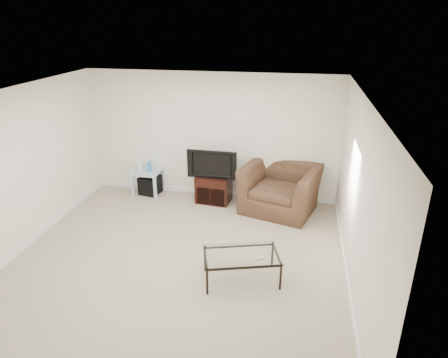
% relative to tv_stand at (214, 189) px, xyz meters
% --- Properties ---
extents(floor, '(5.00, 5.00, 0.00)m').
position_rel_tv_stand_xyz_m(floor, '(-0.11, -2.16, -0.27)').
color(floor, tan).
rests_on(floor, ground).
extents(ceiling, '(5.00, 5.00, 0.00)m').
position_rel_tv_stand_xyz_m(ceiling, '(-0.11, -2.16, 2.23)').
color(ceiling, white).
rests_on(ceiling, ground).
extents(wall_back, '(5.00, 0.02, 2.50)m').
position_rel_tv_stand_xyz_m(wall_back, '(-0.11, 0.34, 0.98)').
color(wall_back, silver).
rests_on(wall_back, ground).
extents(wall_left, '(0.02, 5.00, 2.50)m').
position_rel_tv_stand_xyz_m(wall_left, '(-2.61, -2.16, 0.98)').
color(wall_left, silver).
rests_on(wall_left, ground).
extents(wall_right, '(0.02, 5.00, 2.50)m').
position_rel_tv_stand_xyz_m(wall_right, '(2.39, -2.16, 0.98)').
color(wall_right, silver).
rests_on(wall_right, ground).
extents(plate_back, '(0.12, 0.02, 0.12)m').
position_rel_tv_stand_xyz_m(plate_back, '(-1.51, 0.33, 0.98)').
color(plate_back, white).
rests_on(plate_back, wall_back).
extents(plate_right_switch, '(0.02, 0.09, 0.13)m').
position_rel_tv_stand_xyz_m(plate_right_switch, '(2.38, -0.56, 0.98)').
color(plate_right_switch, white).
rests_on(plate_right_switch, wall_right).
extents(plate_right_outlet, '(0.02, 0.08, 0.12)m').
position_rel_tv_stand_xyz_m(plate_right_outlet, '(2.38, -0.86, 0.03)').
color(plate_right_outlet, white).
rests_on(plate_right_outlet, wall_right).
extents(tv_stand, '(0.70, 0.51, 0.55)m').
position_rel_tv_stand_xyz_m(tv_stand, '(0.00, 0.00, 0.00)').
color(tv_stand, black).
rests_on(tv_stand, floor).
extents(dvd_player, '(0.36, 0.27, 0.05)m').
position_rel_tv_stand_xyz_m(dvd_player, '(-0.00, -0.04, 0.18)').
color(dvd_player, black).
rests_on(dvd_player, tv_stand).
extents(television, '(0.91, 0.21, 0.56)m').
position_rel_tv_stand_xyz_m(television, '(-0.00, -0.03, 0.55)').
color(television, black).
rests_on(television, tv_stand).
extents(side_table, '(0.54, 0.54, 0.51)m').
position_rel_tv_stand_xyz_m(side_table, '(-1.42, 0.12, -0.02)').
color(side_table, '#A4BBCD').
rests_on(side_table, floor).
extents(subwoofer, '(0.44, 0.44, 0.38)m').
position_rel_tv_stand_xyz_m(subwoofer, '(-1.39, 0.14, -0.09)').
color(subwoofer, black).
rests_on(subwoofer, floor).
extents(game_console, '(0.07, 0.18, 0.24)m').
position_rel_tv_stand_xyz_m(game_console, '(-1.55, 0.10, 0.36)').
color(game_console, white).
rests_on(game_console, side_table).
extents(game_case, '(0.07, 0.16, 0.20)m').
position_rel_tv_stand_xyz_m(game_case, '(-1.36, 0.10, 0.34)').
color(game_case, '#337FCC').
rests_on(game_case, side_table).
extents(recliner, '(1.53, 1.21, 1.17)m').
position_rel_tv_stand_xyz_m(recliner, '(1.31, -0.11, 0.31)').
color(recliner, '#4A3721').
rests_on(recliner, floor).
extents(coffee_table, '(1.19, 0.88, 0.42)m').
position_rel_tv_stand_xyz_m(coffee_table, '(0.92, -2.45, -0.07)').
color(coffee_table, black).
rests_on(coffee_table, floor).
extents(remote, '(0.17, 0.12, 0.02)m').
position_rel_tv_stand_xyz_m(remote, '(1.17, -2.52, 0.15)').
color(remote, '#B2B2B7').
rests_on(remote, coffee_table).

